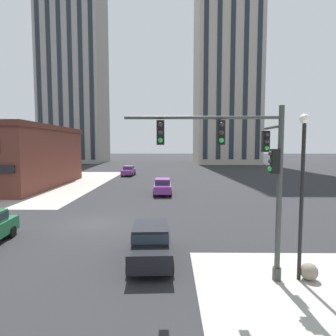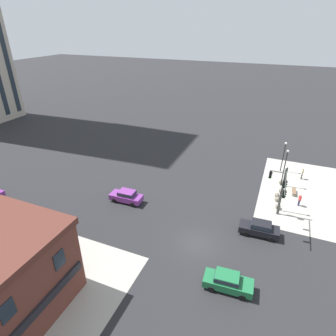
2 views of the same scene
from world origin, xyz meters
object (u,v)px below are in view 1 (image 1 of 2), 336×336
Objects in this scene: traffic_signal_main at (249,166)px; bollard_sphere_curb_a at (309,271)px; car_parked_curb at (129,170)px; car_main_northbound_near at (162,186)px; car_main_southbound_near at (151,241)px; street_lamp_corner_near at (302,180)px.

traffic_signal_main is 4.68m from bollard_sphere_curb_a.
car_main_northbound_near is at bearing -70.93° from car_parked_curb.
traffic_signal_main is 1.47× the size of car_main_southbound_near.
street_lamp_corner_near is 20.09m from car_main_northbound_near.
traffic_signal_main is 2.03m from street_lamp_corner_near.
car_parked_curb is (-12.53, 37.29, 0.59)m from bollard_sphere_curb_a.
car_main_northbound_near reaches higher than bollard_sphere_curb_a.
bollard_sphere_curb_a is at bearing -71.43° from car_parked_curb.
traffic_signal_main reaches higher than street_lamp_corner_near.
car_main_northbound_near is 0.99× the size of car_main_southbound_near.
bollard_sphere_curb_a is at bearing -2.17° from street_lamp_corner_near.
car_parked_curb is at bearing 105.35° from traffic_signal_main.
traffic_signal_main is at bearing 175.53° from street_lamp_corner_near.
traffic_signal_main is 5.40m from car_main_southbound_near.
street_lamp_corner_near is 1.41× the size of car_parked_curb.
car_main_northbound_near is (-5.83, 18.99, -2.95)m from street_lamp_corner_near.
car_parked_curb is at bearing 108.57° from bollard_sphere_curb_a.
traffic_signal_main is at bearing -21.68° from car_main_southbound_near.
car_parked_curb is (-6.34, 35.59, 0.00)m from car_main_southbound_near.
street_lamp_corner_near is 1.42× the size of car_main_northbound_near.
bollard_sphere_curb_a is at bearing -15.34° from car_main_southbound_near.
car_main_southbound_near is at bearing 163.84° from street_lamp_corner_near.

